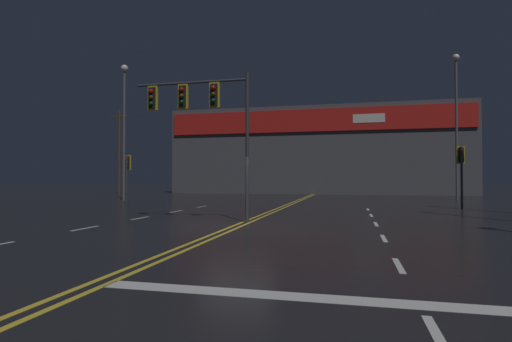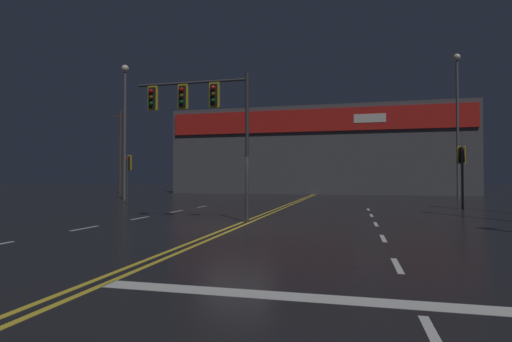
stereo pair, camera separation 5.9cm
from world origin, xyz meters
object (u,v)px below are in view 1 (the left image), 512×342
at_px(traffic_signal_corner_northeast, 461,163).
at_px(streetlight_median_approach, 456,109).
at_px(traffic_signal_corner_northwest, 127,168).
at_px(traffic_signal_median, 198,107).
at_px(streetlight_far_left, 124,115).

height_order(traffic_signal_corner_northeast, streetlight_median_approach, streetlight_median_approach).
relative_size(traffic_signal_corner_northeast, traffic_signal_corner_northwest, 1.08).
relative_size(traffic_signal_median, traffic_signal_corner_northeast, 1.64).
xyz_separation_m(traffic_signal_corner_northwest, streetlight_median_approach, (22.74, 11.32, 4.93)).
bearing_deg(traffic_signal_median, streetlight_far_left, 131.38).
xyz_separation_m(traffic_signal_median, streetlight_median_approach, (14.18, 20.25, 2.78)).
relative_size(traffic_signal_median, streetlight_median_approach, 0.49).
bearing_deg(traffic_signal_median, traffic_signal_corner_northwest, 133.77).
bearing_deg(streetlight_far_left, traffic_signal_corner_northeast, -7.58).
distance_m(streetlight_median_approach, streetlight_far_left, 26.42).
height_order(streetlight_median_approach, streetlight_far_left, streetlight_median_approach).
bearing_deg(streetlight_median_approach, traffic_signal_corner_northwest, -153.54).
xyz_separation_m(streetlight_median_approach, streetlight_far_left, (-25.28, -7.65, -0.72)).
height_order(traffic_signal_median, streetlight_far_left, streetlight_far_left).
relative_size(streetlight_median_approach, streetlight_far_left, 1.13).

